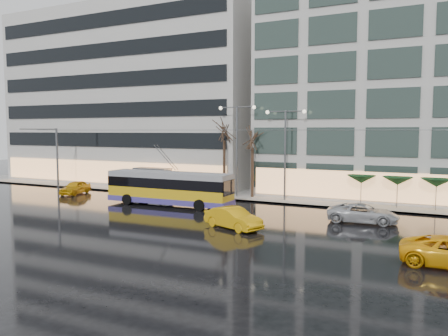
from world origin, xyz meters
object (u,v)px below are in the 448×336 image
Objects in this scene: bus_shelter at (151,174)px; taxi_a at (75,188)px; trolleybus at (169,189)px; street_lamp_near at (237,138)px.

bus_shelter reaches higher than taxi_a.
trolleybus is 9.53m from bus_shelter.
bus_shelter is 0.47× the size of street_lamp_near.
trolleybus is 13.05m from taxi_a.
street_lamp_near is (10.38, 0.11, 4.03)m from bus_shelter.
trolleybus is 1.32× the size of street_lamp_near.
bus_shelter is at bearing 135.28° from trolleybus.
street_lamp_near is at bearing 4.76° from taxi_a.
bus_shelter is at bearing -179.37° from street_lamp_near.
taxi_a is at bearing -162.75° from street_lamp_near.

